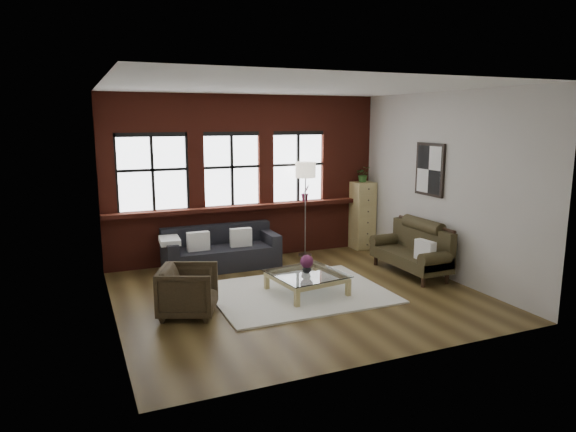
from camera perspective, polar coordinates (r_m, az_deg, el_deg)
name	(u,v)px	position (r m, az deg, el deg)	size (l,w,h in m)	color
floor	(297,294)	(8.24, 1.01, -8.66)	(5.50, 5.50, 0.00)	#49371A
ceiling	(298,87)	(7.79, 1.09, 14.16)	(5.50, 5.50, 0.00)	white
wall_back	(246,178)	(10.17, -4.74, 4.28)	(5.50, 5.50, 0.00)	beige
wall_front	(391,225)	(5.70, 11.38, -0.93)	(5.50, 5.50, 0.00)	beige
wall_left	(108,206)	(7.19, -19.37, 1.06)	(5.00, 5.00, 0.00)	beige
wall_right	(442,185)	(9.31, 16.71, 3.28)	(5.00, 5.00, 0.00)	beige
brick_backwall	(247,178)	(10.11, -4.63, 4.24)	(5.50, 0.12, 3.20)	maroon
sill_ledge	(248,207)	(10.11, -4.42, 1.04)	(5.50, 0.30, 0.08)	maroon
window_left	(152,174)	(9.69, -14.84, 4.54)	(1.38, 0.10, 1.50)	black
window_mid	(232,171)	(10.02, -6.29, 5.02)	(1.38, 0.10, 1.50)	black
window_right	(297,168)	(10.50, 1.06, 5.34)	(1.38, 0.10, 1.50)	black
wall_poster	(430,170)	(9.50, 15.49, 5.00)	(0.05, 0.74, 0.94)	black
shag_rug	(298,292)	(8.26, 1.17, -8.48)	(2.71, 2.13, 0.03)	white
dark_sofa	(221,248)	(9.62, -7.42, -3.53)	(2.11, 0.85, 0.76)	black
pillow_a	(198,241)	(9.37, -9.94, -2.78)	(0.40, 0.14, 0.34)	white
pillow_b	(241,237)	(9.58, -5.26, -2.37)	(0.40, 0.14, 0.34)	white
vintage_settee	(410,250)	(9.41, 13.42, -3.65)	(0.74, 1.67, 0.89)	#312A16
pillow_settee	(425,250)	(8.94, 14.98, -3.72)	(0.14, 0.38, 0.34)	white
armchair	(188,291)	(7.41, -11.02, -8.18)	(0.76, 0.78, 0.71)	#312718
coffee_table	(307,284)	(8.20, 2.08, -7.52)	(1.05, 1.05, 0.36)	tan
vase	(307,269)	(8.12, 2.09, -5.85)	(0.14, 0.14, 0.15)	#B2B2B2
flowers	(307,262)	(8.09, 2.10, -5.08)	(0.21, 0.21, 0.21)	#6A244B
drawer_chest	(362,215)	(11.07, 8.24, 0.08)	(0.44, 0.44, 1.43)	tan
potted_plant_top	(363,174)	(10.94, 8.36, 4.62)	(0.30, 0.26, 0.34)	#2D5923
floor_lamp	(305,206)	(10.27, 1.93, 1.12)	(0.40, 0.40, 2.05)	#A5A5A8
sill_plant	(305,193)	(10.50, 1.96, 2.59)	(0.19, 0.15, 0.34)	#6A244B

